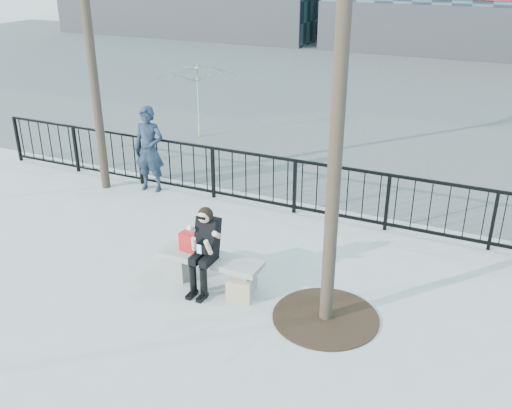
% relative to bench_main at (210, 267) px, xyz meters
% --- Properties ---
extents(ground, '(120.00, 120.00, 0.00)m').
position_rel_bench_main_xyz_m(ground, '(0.00, 0.00, -0.30)').
color(ground, '#9B9B96').
rests_on(ground, ground).
extents(street_surface, '(60.00, 23.00, 0.01)m').
position_rel_bench_main_xyz_m(street_surface, '(0.00, 15.00, -0.30)').
color(street_surface, '#474747').
rests_on(street_surface, ground).
extents(railing, '(14.00, 0.06, 1.10)m').
position_rel_bench_main_xyz_m(railing, '(0.00, 3.00, 0.25)').
color(railing, black).
rests_on(railing, ground).
extents(tree_grate, '(1.50, 1.50, 0.02)m').
position_rel_bench_main_xyz_m(tree_grate, '(1.90, -0.10, -0.29)').
color(tree_grate, black).
rests_on(tree_grate, ground).
extents(bench_main, '(1.65, 0.46, 0.49)m').
position_rel_bench_main_xyz_m(bench_main, '(0.00, 0.00, 0.00)').
color(bench_main, gray).
rests_on(bench_main, ground).
extents(seated_woman, '(0.50, 0.64, 1.34)m').
position_rel_bench_main_xyz_m(seated_woman, '(0.00, -0.16, 0.37)').
color(seated_woman, black).
rests_on(seated_woman, ground).
extents(handbag, '(0.38, 0.21, 0.30)m').
position_rel_bench_main_xyz_m(handbag, '(-0.33, 0.02, 0.34)').
color(handbag, red).
rests_on(handbag, bench_main).
extents(shopping_bag, '(0.38, 0.20, 0.34)m').
position_rel_bench_main_xyz_m(shopping_bag, '(0.61, -0.25, -0.13)').
color(shopping_bag, '#C6BB8C').
rests_on(shopping_bag, ground).
extents(standing_man, '(0.72, 0.53, 1.82)m').
position_rel_bench_main_xyz_m(standing_man, '(-3.00, 2.80, 0.61)').
color(standing_man, black).
rests_on(standing_man, ground).
extents(vendor_umbrella, '(2.49, 2.52, 2.01)m').
position_rel_bench_main_xyz_m(vendor_umbrella, '(-4.00, 6.48, 0.70)').
color(vendor_umbrella, gold).
rests_on(vendor_umbrella, ground).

